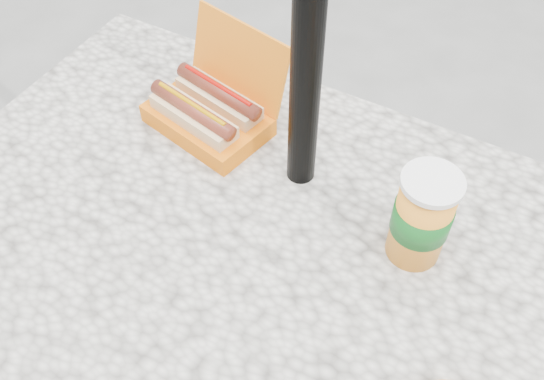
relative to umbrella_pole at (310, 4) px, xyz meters
The scene contains 4 objects.
picnic_table 0.49m from the umbrella_pole, 90.00° to the right, with size 1.20×0.80×0.75m.
umbrella_pole is the anchor object (origin of this frame).
hotdog_box 0.37m from the umbrella_pole, behind, with size 0.26×0.23×0.18m.
soda_cup 0.36m from the umbrella_pole, 14.31° to the right, with size 0.09×0.09×0.17m.
Camera 1 is at (0.31, -0.50, 1.57)m, focal length 40.00 mm.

